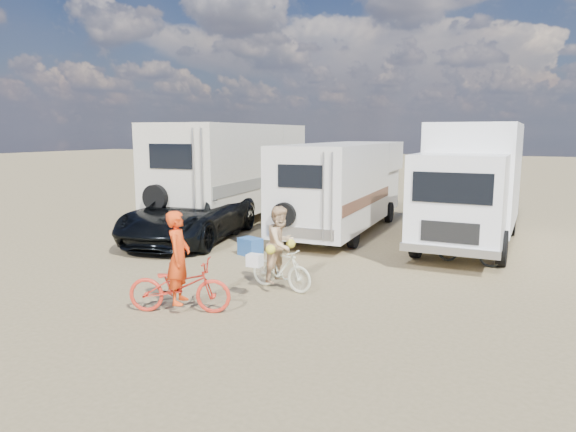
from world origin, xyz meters
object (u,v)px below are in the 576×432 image
at_px(bike_man, 180,286).
at_px(box_truck, 471,185).
at_px(dark_suv, 190,215).
at_px(crate, 321,239).
at_px(bike_woman, 281,269).
at_px(rider_woman, 281,253).
at_px(rider_man, 179,267).
at_px(rv_main, 344,188).
at_px(cooler, 250,247).
at_px(rv_left, 234,173).
at_px(bike_parked, 469,248).

bearing_deg(bike_man, box_truck, -48.05).
distance_m(dark_suv, crate, 4.04).
xyz_separation_m(bike_woman, rider_woman, (-0.00, -0.00, 0.34)).
distance_m(rider_man, crate, 6.42).
bearing_deg(rv_main, dark_suv, -140.46).
xyz_separation_m(rider_woman, cooler, (-2.07, 2.40, -0.56)).
distance_m(rv_left, box_truck, 8.39).
relative_size(rv_main, bike_woman, 5.19).
bearing_deg(bike_parked, bike_woman, 150.82).
xyz_separation_m(box_truck, rider_man, (-4.13, -8.17, -0.91)).
height_order(dark_suv, rider_man, rider_man).
bearing_deg(rv_main, bike_parked, -35.49).
bearing_deg(rv_left, cooler, -59.51).
height_order(rider_man, rider_woman, rider_man).
xyz_separation_m(rider_man, crate, (0.24, 6.38, -0.66)).
relative_size(rv_left, dark_suv, 1.46).
distance_m(cooler, crate, 2.33).
bearing_deg(crate, cooler, -122.08).
bearing_deg(bike_man, dark_suv, 12.68).
height_order(rv_main, bike_woman, rv_main).
height_order(dark_suv, bike_woman, dark_suv).
bearing_deg(bike_man, bike_woman, -49.35).
distance_m(rv_left, crate, 5.40).
height_order(bike_man, rider_man, rider_man).
distance_m(rv_main, crate, 2.66).
bearing_deg(box_truck, rv_main, 173.15).
distance_m(rv_main, rider_man, 8.74).
xyz_separation_m(rv_main, crate, (0.11, -2.34, -1.26)).
bearing_deg(dark_suv, rider_man, -66.85).
xyz_separation_m(dark_suv, bike_woman, (4.70, -3.40, -0.33)).
distance_m(rider_woman, bike_parked, 5.12).
bearing_deg(bike_parked, crate, 94.44).
bearing_deg(rider_woman, cooler, 51.54).
distance_m(rv_main, rv_left, 4.37).
height_order(bike_parked, cooler, bike_parked).
distance_m(rv_main, bike_man, 8.77).
relative_size(box_truck, rider_woman, 4.52).
bearing_deg(rider_man, bike_parked, -57.80).
xyz_separation_m(bike_man, bike_parked, (4.38, 5.90, -0.08)).
distance_m(rv_left, bike_woman, 8.86).
distance_m(rider_man, rider_woman, 2.28).
bearing_deg(crate, rv_main, 92.60).
relative_size(rv_left, rider_man, 4.87).
height_order(rider_woman, cooler, rider_woman).
xyz_separation_m(box_truck, cooler, (-5.13, -3.76, -1.52)).
bearing_deg(rv_left, rv_main, -8.19).
bearing_deg(bike_parked, rider_woman, 150.82).
xyz_separation_m(rider_woman, crate, (-0.83, 4.38, -0.60)).
bearing_deg(dark_suv, cooler, -31.40).
height_order(rv_main, crate, rv_main).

